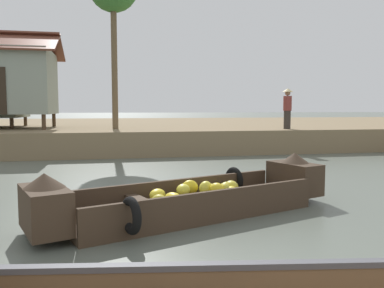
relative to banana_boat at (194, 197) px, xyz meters
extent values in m
plane|color=#596056|center=(0.45, 5.51, -0.31)|extent=(300.00, 300.00, 0.00)
cube|color=#7F6B4C|center=(0.45, 17.88, 0.16)|extent=(160.00, 20.00, 0.94)
cube|color=#3D2D21|center=(-0.02, -0.01, -0.25)|extent=(4.37, 2.62, 0.12)
cube|color=#3D2D21|center=(-0.22, 0.54, 0.01)|extent=(3.97, 1.52, 0.40)
cube|color=#3D2D21|center=(0.18, -0.55, 0.01)|extent=(3.97, 1.52, 0.40)
cube|color=#3D2D21|center=(2.20, 0.81, 0.11)|extent=(0.87, 1.18, 0.60)
cone|color=#3D2D21|center=(2.20, 0.81, 0.51)|extent=(0.72, 0.72, 0.20)
cube|color=#3D2D21|center=(-2.24, -0.82, 0.11)|extent=(0.87, 1.18, 0.60)
cone|color=#3D2D21|center=(-2.24, -0.82, 0.51)|extent=(0.72, 0.72, 0.20)
cube|color=#3D2D21|center=(-0.86, -0.32, 0.03)|extent=(0.57, 1.12, 0.05)
torus|color=black|center=(1.06, 1.14, 0.05)|extent=(0.29, 0.53, 0.52)
torus|color=black|center=(-1.10, -1.15, 0.05)|extent=(0.29, 0.53, 0.52)
ellipsoid|color=yellow|center=(-0.42, -0.45, 0.08)|extent=(0.37, 0.41, 0.21)
ellipsoid|color=yellow|center=(0.23, 0.11, 0.11)|extent=(0.33, 0.33, 0.26)
ellipsoid|color=yellow|center=(0.39, -0.02, 0.10)|extent=(0.35, 0.36, 0.26)
ellipsoid|color=gold|center=(-0.65, -0.61, 0.06)|extent=(0.34, 0.29, 0.27)
ellipsoid|color=yellow|center=(-0.61, -0.02, 0.06)|extent=(0.38, 0.38, 0.21)
ellipsoid|color=gold|center=(0.54, 0.02, 0.09)|extent=(0.20, 0.28, 0.25)
ellipsoid|color=yellow|center=(0.30, 0.38, 0.07)|extent=(0.24, 0.30, 0.22)
ellipsoid|color=gold|center=(0.25, 0.13, 0.10)|extent=(0.26, 0.28, 0.21)
ellipsoid|color=yellow|center=(-0.01, 0.30, 0.10)|extent=(0.32, 0.24, 0.26)
ellipsoid|color=yellow|center=(1.20, 0.08, 0.00)|extent=(0.32, 0.36, 0.21)
ellipsoid|color=yellow|center=(0.76, 0.66, 0.01)|extent=(0.29, 0.30, 0.20)
ellipsoid|color=yellow|center=(0.47, 0.54, 0.01)|extent=(0.29, 0.36, 0.19)
ellipsoid|color=gold|center=(0.74, 0.29, 0.07)|extent=(0.33, 0.35, 0.26)
ellipsoid|color=yellow|center=(-0.17, 0.07, 0.11)|extent=(0.31, 0.34, 0.21)
ellipsoid|color=yellow|center=(0.64, -0.03, 0.06)|extent=(0.35, 0.34, 0.21)
cube|color=#47474C|center=(0.34, -3.60, 0.23)|extent=(5.42, 0.93, 0.05)
cylinder|color=#4C3826|center=(-5.49, 11.65, 0.85)|extent=(0.16, 0.16, 0.44)
cylinder|color=#4C3826|center=(-5.49, 14.42, 0.85)|extent=(0.16, 0.16, 0.44)
cylinder|color=#4C3826|center=(-3.96, 10.17, 0.93)|extent=(0.16, 0.16, 0.61)
cylinder|color=#4C3826|center=(-3.96, 13.02, 0.93)|extent=(0.16, 0.16, 0.61)
cube|color=gray|center=(-5.65, 11.60, 2.56)|extent=(3.78, 3.25, 2.64)
cube|color=brown|center=(-5.65, 12.41, 4.16)|extent=(4.48, 2.12, 1.00)
cylinder|color=brown|center=(-1.18, 10.22, 3.27)|extent=(0.24, 0.24, 5.28)
cylinder|color=#332D28|center=(5.75, 8.87, 1.00)|extent=(0.28, 0.28, 0.75)
cylinder|color=brown|center=(5.75, 8.87, 1.68)|extent=(0.34, 0.34, 0.60)
sphere|color=#9E7556|center=(5.75, 8.87, 2.10)|extent=(0.22, 0.22, 0.22)
cone|color=tan|center=(5.75, 8.87, 2.22)|extent=(0.44, 0.44, 0.14)
camera|label=1|loc=(-1.33, -6.45, 1.48)|focal=37.34mm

